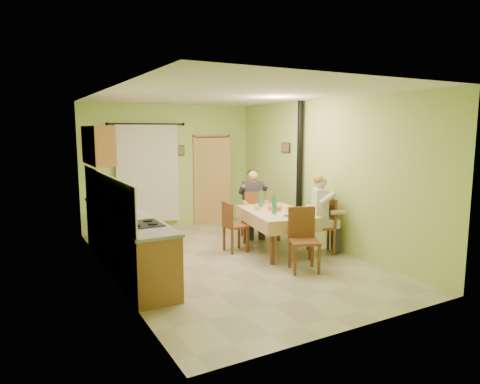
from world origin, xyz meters
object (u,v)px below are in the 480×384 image
chair_left (235,236)px  stove_flue (299,189)px  chair_right (322,237)px  man_right (322,205)px  chair_far (253,224)px  chair_near (304,253)px  man_far (253,196)px  dining_table (276,231)px

chair_left → stove_flue: 1.78m
chair_right → man_right: bearing=90.0°
chair_far → chair_left: bearing=-122.2°
chair_near → chair_left: chair_near is taller
chair_far → man_far: size_ratio=0.72×
chair_near → chair_right: chair_right is taller
dining_table → chair_near: bearing=-90.6°
chair_near → stove_flue: 2.18m
man_far → man_right: size_ratio=1.00×
stove_flue → man_right: bearing=-104.2°
chair_far → man_far: 0.59m
chair_right → chair_left: bearing=83.5°
chair_right → man_far: bearing=45.0°
chair_right → chair_left: size_ratio=1.09×
chair_left → man_far: man_far is taller
dining_table → man_right: bearing=-23.7°
dining_table → chair_left: bearing=162.0°
chair_far → man_far: bearing=90.0°
chair_right → man_right: (-0.01, 0.01, 0.59)m
dining_table → chair_left: 0.76m
chair_left → man_far: bearing=130.6°
dining_table → chair_near: chair_near is taller
chair_near → stove_flue: bearing=-101.6°
chair_near → chair_far: bearing=-76.4°
chair_near → man_right: (0.89, 0.67, 0.59)m
chair_far → chair_left: size_ratio=1.08×
chair_near → man_far: (0.34, 2.17, 0.59)m
chair_near → chair_left: 1.54m
chair_far → chair_left: 1.04m
chair_far → chair_near: chair_near is taller
chair_far → chair_right: chair_right is taller
dining_table → chair_far: chair_far is taller
man_far → stove_flue: stove_flue is taller
dining_table → man_right: 0.96m
dining_table → man_far: size_ratio=1.30×
chair_near → man_right: man_right is taller
dining_table → man_right: (0.68, -0.46, 0.50)m
chair_right → chair_left: 1.58m
chair_far → stove_flue: 1.19m
chair_far → stove_flue: size_ratio=0.36×
chair_left → chair_near: bearing=16.3°
chair_right → man_far: (-0.57, 1.51, 0.59)m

